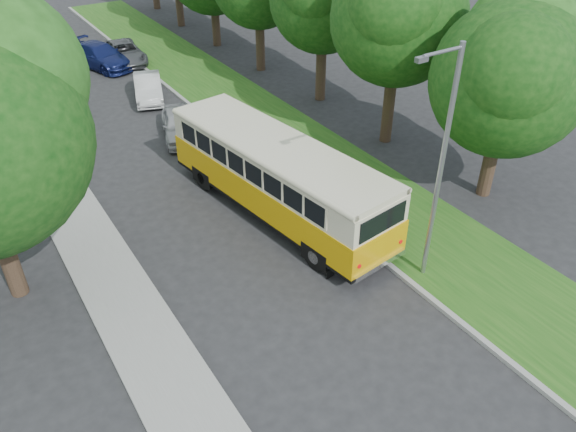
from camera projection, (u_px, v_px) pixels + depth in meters
ground at (277, 279)px, 19.06m from camera, size 120.00×120.00×0.00m
curb at (287, 184)px, 24.10m from camera, size 0.20×70.00×0.15m
grass_verge at (331, 169)px, 25.15m from camera, size 4.50×70.00×0.13m
sidewalk at (93, 248)px, 20.36m from camera, size 2.20×70.00×0.12m
lamppost_near at (440, 163)px, 16.73m from camera, size 1.71×0.16×8.00m
lamppost_far at (7, 55)px, 25.77m from camera, size 1.71×0.16×7.50m
warning_sign at (45, 134)px, 24.42m from camera, size 0.56×0.10×2.50m
vintage_bus at (278, 179)px, 21.45m from camera, size 4.16×10.95×3.17m
car_silver at (179, 125)px, 27.56m from camera, size 2.78×4.34×1.37m
car_white at (148, 88)px, 31.59m from camera, size 2.65×4.38×1.36m
car_blue at (100, 56)px, 35.91m from camera, size 3.76×5.61×1.51m
car_grey at (124, 53)px, 36.69m from camera, size 2.59×5.00×1.35m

